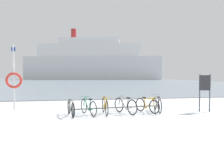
% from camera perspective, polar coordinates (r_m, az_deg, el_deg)
% --- Properties ---
extents(ground, '(80.00, 132.00, 0.08)m').
position_cam_1_polar(ground, '(59.97, -9.43, 0.50)').
color(ground, silver).
extents(bike_rack, '(4.43, 0.59, 0.31)m').
position_cam_1_polar(bike_rack, '(10.35, 1.17, -6.17)').
color(bike_rack, '#4C5156').
rests_on(bike_rack, ground).
extents(bicycle_0, '(0.48, 1.71, 0.74)m').
position_cam_1_polar(bicycle_0, '(9.96, -10.58, -6.14)').
color(bicycle_0, black).
rests_on(bicycle_0, ground).
extents(bicycle_1, '(0.69, 1.59, 0.79)m').
position_cam_1_polar(bicycle_1, '(10.12, -6.15, -5.85)').
color(bicycle_1, black).
rests_on(bicycle_1, ground).
extents(bicycle_2, '(0.46, 1.70, 0.82)m').
position_cam_1_polar(bicycle_2, '(10.19, -1.83, -5.71)').
color(bicycle_2, black).
rests_on(bicycle_2, ground).
extents(bicycle_3, '(0.76, 1.58, 0.82)m').
position_cam_1_polar(bicycle_3, '(10.36, 3.45, -5.59)').
color(bicycle_3, black).
rests_on(bicycle_3, ground).
extents(bicycle_4, '(0.76, 1.47, 0.77)m').
position_cam_1_polar(bicycle_4, '(10.76, 9.06, -5.45)').
color(bicycle_4, black).
rests_on(bicycle_4, ground).
extents(bicycle_5, '(0.46, 1.74, 0.81)m').
position_cam_1_polar(bicycle_5, '(11.13, 11.65, -5.11)').
color(bicycle_5, black).
rests_on(bicycle_5, ground).
extents(info_sign, '(0.55, 0.14, 1.84)m').
position_cam_1_polar(info_sign, '(11.71, 22.89, -0.58)').
color(info_sign, '#33383D').
rests_on(info_sign, ground).
extents(rescue_post, '(0.83, 0.13, 3.39)m').
position_cam_1_polar(rescue_post, '(12.52, -24.06, 1.18)').
color(rescue_post, silver).
rests_on(rescue_post, ground).
extents(ferry_ship, '(57.29, 24.15, 21.54)m').
position_cam_1_polar(ferry_ship, '(95.02, -5.13, 5.55)').
color(ferry_ship, silver).
rests_on(ferry_ship, ground).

